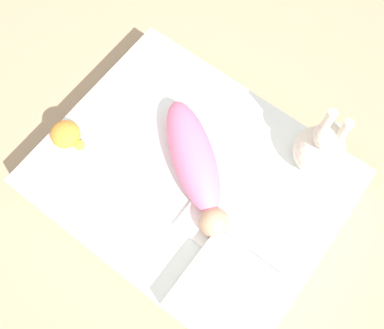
{
  "coord_description": "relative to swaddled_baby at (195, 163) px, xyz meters",
  "views": [
    {
      "loc": [
        0.36,
        -0.47,
        1.84
      ],
      "look_at": [
        -0.01,
        0.02,
        0.24
      ],
      "focal_mm": 42.0,
      "sensor_mm": 36.0,
      "label": 1
    }
  ],
  "objects": [
    {
      "name": "ground_plane",
      "position": [
        0.0,
        -0.03,
        -0.27
      ],
      "size": [
        12.0,
        12.0,
        0.0
      ],
      "primitive_type": "plane",
      "color": "#9E8466"
    },
    {
      "name": "bed_mattress",
      "position": [
        0.0,
        -0.03,
        -0.17
      ],
      "size": [
        1.14,
        0.91,
        0.19
      ],
      "color": "white",
      "rests_on": "ground_plane"
    },
    {
      "name": "burp_cloth",
      "position": [
        0.19,
        -0.12,
        -0.06
      ],
      "size": [
        0.23,
        0.21,
        0.02
      ],
      "color": "white",
      "rests_on": "bed_mattress"
    },
    {
      "name": "swaddled_baby",
      "position": [
        0.0,
        0.0,
        0.0
      ],
      "size": [
        0.51,
        0.42,
        0.15
      ],
      "rotation": [
        0.0,
        0.0,
        5.65
      ],
      "color": "pink",
      "rests_on": "bed_mattress"
    },
    {
      "name": "pillow",
      "position": [
        0.39,
        -0.32,
        -0.03
      ],
      "size": [
        0.35,
        0.33,
        0.08
      ],
      "color": "white",
      "rests_on": "bed_mattress"
    },
    {
      "name": "bunny_plush",
      "position": [
        0.35,
        0.31,
        0.05
      ],
      "size": [
        0.19,
        0.19,
        0.37
      ],
      "color": "beige",
      "rests_on": "bed_mattress"
    },
    {
      "name": "turtle_plush",
      "position": [
        -0.48,
        -0.2,
        -0.04
      ],
      "size": [
        0.15,
        0.12,
        0.08
      ],
      "color": "orange",
      "rests_on": "bed_mattress"
    }
  ]
}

